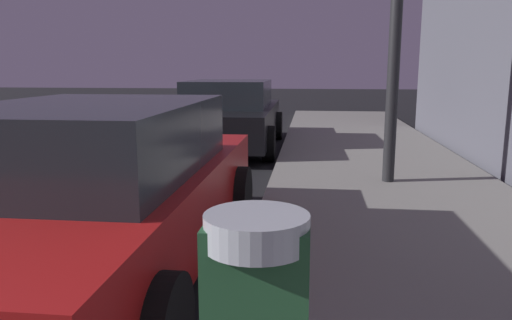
{
  "coord_description": "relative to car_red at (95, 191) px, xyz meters",
  "views": [
    {
      "loc": [
        4.56,
        0.1,
        1.7
      ],
      "look_at": [
        4.17,
        3.58,
        1.04
      ],
      "focal_mm": 34.51,
      "sensor_mm": 36.0,
      "label": 1
    }
  ],
  "objects": [
    {
      "name": "car_red",
      "position": [
        0.0,
        0.0,
        0.0
      ],
      "size": [
        2.14,
        4.48,
        1.43
      ],
      "color": "maroon",
      "rests_on": "ground"
    },
    {
      "name": "car_black",
      "position": [
        0.0,
        6.56,
        -0.01
      ],
      "size": [
        2.14,
        4.61,
        1.43
      ],
      "color": "black",
      "rests_on": "ground"
    }
  ]
}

